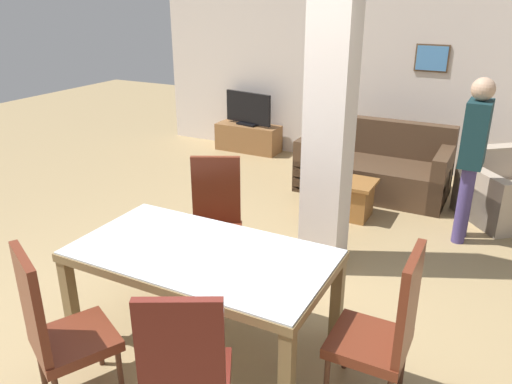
{
  "coord_description": "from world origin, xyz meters",
  "views": [
    {
      "loc": [
        1.74,
        -2.54,
        2.4
      ],
      "look_at": [
        0.0,
        0.82,
        0.89
      ],
      "focal_mm": 35.0,
      "sensor_mm": 36.0,
      "label": 1
    }
  ],
  "objects_px": {
    "dining_chair_near_right": "(186,371)",
    "standing_person": "(473,150)",
    "armchair": "(505,196)",
    "dining_table": "(202,269)",
    "dining_chair_head_right": "(386,328)",
    "dining_chair_far_left": "(216,216)",
    "sofa": "(374,169)",
    "coffee_table": "(342,197)",
    "bottle": "(329,169)",
    "tv_screen": "(248,109)",
    "tv_stand": "(248,138)",
    "dining_chair_near_left": "(57,327)"
  },
  "relations": [
    {
      "from": "coffee_table",
      "to": "standing_person",
      "type": "height_order",
      "value": "standing_person"
    },
    {
      "from": "armchair",
      "to": "dining_chair_head_right",
      "type": "bearing_deg",
      "value": 41.66
    },
    {
      "from": "dining_chair_near_left",
      "to": "coffee_table",
      "type": "xyz_separation_m",
      "value": [
        0.62,
        3.55,
        -0.33
      ]
    },
    {
      "from": "armchair",
      "to": "coffee_table",
      "type": "relative_size",
      "value": 1.62
    },
    {
      "from": "dining_chair_head_right",
      "to": "armchair",
      "type": "bearing_deg",
      "value": -9.12
    },
    {
      "from": "coffee_table",
      "to": "tv_screen",
      "type": "relative_size",
      "value": 0.86
    },
    {
      "from": "dining_chair_near_right",
      "to": "bottle",
      "type": "distance_m",
      "value": 3.55
    },
    {
      "from": "coffee_table",
      "to": "standing_person",
      "type": "bearing_deg",
      "value": -0.95
    },
    {
      "from": "dining_chair_head_right",
      "to": "tv_stand",
      "type": "bearing_deg",
      "value": 36.85
    },
    {
      "from": "coffee_table",
      "to": "bottle",
      "type": "distance_m",
      "value": 0.35
    },
    {
      "from": "dining_table",
      "to": "standing_person",
      "type": "xyz_separation_m",
      "value": [
        1.47,
        2.63,
        0.36
      ]
    },
    {
      "from": "bottle",
      "to": "dining_chair_head_right",
      "type": "bearing_deg",
      "value": -63.94
    },
    {
      "from": "bottle",
      "to": "standing_person",
      "type": "bearing_deg",
      "value": -1.59
    },
    {
      "from": "dining_chair_near_right",
      "to": "standing_person",
      "type": "height_order",
      "value": "standing_person"
    },
    {
      "from": "dining_chair_far_left",
      "to": "sofa",
      "type": "bearing_deg",
      "value": -131.92
    },
    {
      "from": "dining_chair_far_left",
      "to": "tv_stand",
      "type": "xyz_separation_m",
      "value": [
        -1.55,
        3.49,
        -0.34
      ]
    },
    {
      "from": "dining_chair_head_right",
      "to": "tv_screen",
      "type": "distance_m",
      "value": 5.5
    },
    {
      "from": "sofa",
      "to": "standing_person",
      "type": "bearing_deg",
      "value": 141.55
    },
    {
      "from": "dining_chair_far_left",
      "to": "coffee_table",
      "type": "height_order",
      "value": "dining_chair_far_left"
    },
    {
      "from": "dining_chair_near_right",
      "to": "tv_stand",
      "type": "height_order",
      "value": "dining_chair_near_right"
    },
    {
      "from": "sofa",
      "to": "dining_chair_near_left",
      "type": "bearing_deg",
      "value": 80.59
    },
    {
      "from": "dining_chair_head_right",
      "to": "tv_stand",
      "type": "distance_m",
      "value": 5.51
    },
    {
      "from": "dining_table",
      "to": "sofa",
      "type": "xyz_separation_m",
      "value": [
        0.29,
        3.57,
        -0.31
      ]
    },
    {
      "from": "bottle",
      "to": "tv_stand",
      "type": "bearing_deg",
      "value": 139.04
    },
    {
      "from": "sofa",
      "to": "dining_chair_near_right",
      "type": "bearing_deg",
      "value": 92.09
    },
    {
      "from": "coffee_table",
      "to": "tv_stand",
      "type": "bearing_deg",
      "value": 141.12
    },
    {
      "from": "bottle",
      "to": "sofa",
      "type": "bearing_deg",
      "value": 71.62
    },
    {
      "from": "dining_chair_near_right",
      "to": "tv_screen",
      "type": "distance_m",
      "value": 5.79
    },
    {
      "from": "dining_chair_far_left",
      "to": "dining_chair_head_right",
      "type": "height_order",
      "value": "same"
    },
    {
      "from": "dining_chair_near_right",
      "to": "armchair",
      "type": "bearing_deg",
      "value": 43.92
    },
    {
      "from": "bottle",
      "to": "tv_screen",
      "type": "distance_m",
      "value": 2.64
    },
    {
      "from": "dining_table",
      "to": "dining_chair_near_left",
      "type": "distance_m",
      "value": 1.0
    },
    {
      "from": "armchair",
      "to": "tv_screen",
      "type": "relative_size",
      "value": 1.38
    },
    {
      "from": "armchair",
      "to": "standing_person",
      "type": "distance_m",
      "value": 1.1
    },
    {
      "from": "dining_table",
      "to": "armchair",
      "type": "relative_size",
      "value": 1.53
    },
    {
      "from": "dining_table",
      "to": "coffee_table",
      "type": "distance_m",
      "value": 2.68
    },
    {
      "from": "armchair",
      "to": "tv_stand",
      "type": "bearing_deg",
      "value": -53.86
    },
    {
      "from": "coffee_table",
      "to": "bottle",
      "type": "height_order",
      "value": "bottle"
    },
    {
      "from": "dining_chair_near_right",
      "to": "coffee_table",
      "type": "distance_m",
      "value": 3.53
    },
    {
      "from": "dining_table",
      "to": "dining_chair_near_right",
      "type": "bearing_deg",
      "value": -62.07
    },
    {
      "from": "armchair",
      "to": "tv_stand",
      "type": "relative_size",
      "value": 1.14
    },
    {
      "from": "dining_chair_head_right",
      "to": "standing_person",
      "type": "distance_m",
      "value": 2.67
    },
    {
      "from": "dining_table",
      "to": "tv_stand",
      "type": "distance_m",
      "value": 4.85
    },
    {
      "from": "tv_screen",
      "to": "sofa",
      "type": "bearing_deg",
      "value": 171.1
    },
    {
      "from": "dining_chair_near_right",
      "to": "dining_chair_near_left",
      "type": "distance_m",
      "value": 0.9
    },
    {
      "from": "coffee_table",
      "to": "standing_person",
      "type": "xyz_separation_m",
      "value": [
        1.3,
        -0.02,
        0.75
      ]
    },
    {
      "from": "dining_table",
      "to": "coffee_table",
      "type": "relative_size",
      "value": 2.47
    },
    {
      "from": "dining_chair_near_left",
      "to": "dining_chair_near_right",
      "type": "bearing_deg",
      "value": 29.46
    },
    {
      "from": "dining_chair_far_left",
      "to": "coffee_table",
      "type": "relative_size",
      "value": 1.46
    },
    {
      "from": "dining_chair_near_right",
      "to": "dining_chair_far_left",
      "type": "distance_m",
      "value": 1.97
    }
  ]
}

